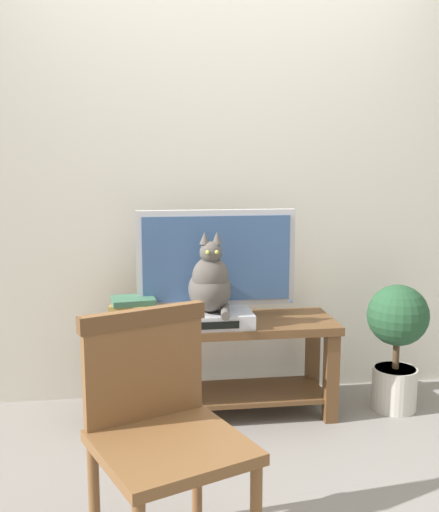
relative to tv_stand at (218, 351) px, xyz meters
name	(u,v)px	position (x,y,z in m)	size (l,w,h in m)	color
ground_plane	(250,472)	(0.06, -0.63, -0.36)	(12.00, 12.00, 0.00)	gray
back_wall	(219,155)	(0.06, 0.38, 1.04)	(7.00, 0.12, 2.80)	beige
tv_stand	(218,351)	(0.00, 0.00, 0.00)	(1.25, 0.44, 0.52)	brown
tv	(216,263)	(0.00, 0.07, 0.47)	(0.85, 0.20, 0.59)	#B7B7BC
media_box	(210,318)	(-0.05, -0.07, 0.20)	(0.43, 0.29, 0.07)	#BCBCC1
cat	(210,283)	(-0.05, -0.08, 0.40)	(0.22, 0.34, 0.42)	#514C47
wooden_chair	(160,419)	(-0.36, -1.15, 0.16)	(0.61, 0.61, 0.87)	brown
book_stack	(132,309)	(-0.45, 0.02, 0.24)	(0.25, 0.22, 0.14)	#38664C
potted_plant	(397,336)	(0.98, -0.06, 0.06)	(0.33, 0.33, 0.70)	beige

